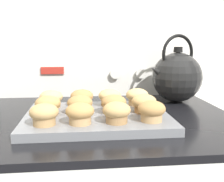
% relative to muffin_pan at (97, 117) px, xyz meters
% --- Properties ---
extents(wall_back, '(8.00, 0.05, 2.40)m').
position_rel_muffin_pan_xyz_m(wall_back, '(0.02, 0.43, 0.27)').
color(wall_back, white).
rests_on(wall_back, ground_plane).
extents(control_panel, '(0.77, 0.07, 0.18)m').
position_rel_muffin_pan_xyz_m(control_panel, '(0.02, 0.38, 0.08)').
color(control_panel, white).
rests_on(control_panel, stove_range).
extents(muffin_pan, '(0.39, 0.31, 0.02)m').
position_rel_muffin_pan_xyz_m(muffin_pan, '(0.00, 0.00, 0.00)').
color(muffin_pan, slate).
rests_on(muffin_pan, stove_range).
extents(muffin_r0_c0, '(0.07, 0.07, 0.05)m').
position_rel_muffin_pan_xyz_m(muffin_r0_c0, '(-0.13, -0.09, 0.04)').
color(muffin_r0_c0, tan).
rests_on(muffin_r0_c0, muffin_pan).
extents(muffin_r0_c1, '(0.07, 0.07, 0.05)m').
position_rel_muffin_pan_xyz_m(muffin_r0_c1, '(-0.05, -0.09, 0.04)').
color(muffin_r0_c1, tan).
rests_on(muffin_r0_c1, muffin_pan).
extents(muffin_r0_c2, '(0.07, 0.07, 0.05)m').
position_rel_muffin_pan_xyz_m(muffin_r0_c2, '(0.04, -0.09, 0.04)').
color(muffin_r0_c2, '#A37A4C').
rests_on(muffin_r0_c2, muffin_pan).
extents(muffin_r0_c3, '(0.07, 0.07, 0.05)m').
position_rel_muffin_pan_xyz_m(muffin_r0_c3, '(0.13, -0.09, 0.04)').
color(muffin_r0_c3, tan).
rests_on(muffin_r0_c3, muffin_pan).
extents(muffin_r1_c0, '(0.07, 0.07, 0.05)m').
position_rel_muffin_pan_xyz_m(muffin_r1_c0, '(-0.13, 0.00, 0.04)').
color(muffin_r1_c0, '#A37A4C').
rests_on(muffin_r1_c0, muffin_pan).
extents(muffin_r1_c1, '(0.07, 0.07, 0.05)m').
position_rel_muffin_pan_xyz_m(muffin_r1_c1, '(-0.05, 0.00, 0.04)').
color(muffin_r1_c1, tan).
rests_on(muffin_r1_c1, muffin_pan).
extents(muffin_r1_c2, '(0.07, 0.07, 0.05)m').
position_rel_muffin_pan_xyz_m(muffin_r1_c2, '(0.05, -0.00, 0.04)').
color(muffin_r1_c2, tan).
rests_on(muffin_r1_c2, muffin_pan).
extents(muffin_r1_c3, '(0.07, 0.07, 0.05)m').
position_rel_muffin_pan_xyz_m(muffin_r1_c3, '(0.13, -0.00, 0.04)').
color(muffin_r1_c3, olive).
rests_on(muffin_r1_c3, muffin_pan).
extents(muffin_r2_c0, '(0.07, 0.07, 0.05)m').
position_rel_muffin_pan_xyz_m(muffin_r2_c0, '(-0.13, 0.09, 0.04)').
color(muffin_r2_c0, tan).
rests_on(muffin_r2_c0, muffin_pan).
extents(muffin_r2_c1, '(0.07, 0.07, 0.05)m').
position_rel_muffin_pan_xyz_m(muffin_r2_c1, '(-0.04, 0.09, 0.04)').
color(muffin_r2_c1, tan).
rests_on(muffin_r2_c1, muffin_pan).
extents(muffin_r2_c2, '(0.07, 0.07, 0.05)m').
position_rel_muffin_pan_xyz_m(muffin_r2_c2, '(0.04, 0.09, 0.04)').
color(muffin_r2_c2, '#A37A4C').
rests_on(muffin_r2_c2, muffin_pan).
extents(muffin_r2_c3, '(0.07, 0.07, 0.05)m').
position_rel_muffin_pan_xyz_m(muffin_r2_c3, '(0.13, 0.09, 0.04)').
color(muffin_r2_c3, tan).
rests_on(muffin_r2_c3, muffin_pan).
extents(tea_kettle, '(0.21, 0.18, 0.24)m').
position_rel_muffin_pan_xyz_m(tea_kettle, '(0.30, 0.22, 0.08)').
color(tea_kettle, black).
rests_on(tea_kettle, stove_range).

